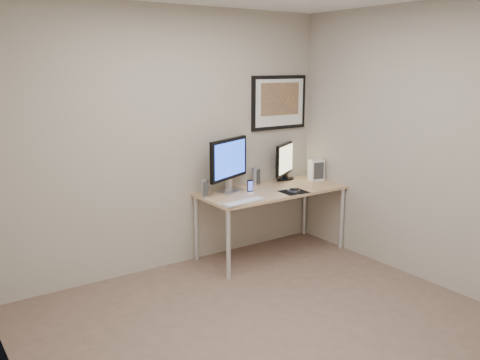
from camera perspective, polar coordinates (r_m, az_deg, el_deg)
The scene contains 13 objects.
floor at distance 4.15m, azimuth 4.03°, elevation -16.57°, with size 3.60×3.60×0.00m, color brown.
room at distance 4.00m, azimuth 0.36°, elevation 7.22°, with size 3.60×3.60×3.60m.
desk at distance 5.47m, azimuth 3.56°, elevation -1.72°, with size 1.60×0.70×0.73m.
framed_art at distance 5.79m, azimuth 4.41°, elevation 8.68°, with size 0.75×0.04×0.60m.
monitor_large at distance 5.25m, azimuth -1.27°, elevation 1.94°, with size 0.59×0.30×0.57m.
monitor_tv at distance 5.87m, azimuth 5.15°, elevation 2.23°, with size 0.49×0.31×0.43m.
speaker_left at distance 5.12m, azimuth -3.95°, elevation -0.93°, with size 0.07×0.07×0.18m, color #B4B4B9.
speaker_right at distance 5.61m, azimuth 1.73°, elevation 0.42°, with size 0.08×0.08×0.20m, color #B4B4B9.
phone_dock at distance 5.26m, azimuth 1.14°, elevation -0.74°, with size 0.07×0.07×0.14m, color black.
keyboard at distance 4.92m, azimuth 0.48°, elevation -2.46°, with size 0.48×0.13×0.02m, color #B7B7BC.
mousepad at distance 5.36m, azimuth 6.05°, elevation -1.32°, with size 0.27×0.24×0.00m, color black.
mouse at distance 5.35m, azimuth 6.06°, elevation -1.12°, with size 0.07×0.12×0.04m, color black.
fan_unit at distance 5.92m, azimuth 8.55°, elevation 1.14°, with size 0.16×0.12×0.24m, color silver.
Camera 1 is at (-2.27, -2.82, 2.03)m, focal length 38.00 mm.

